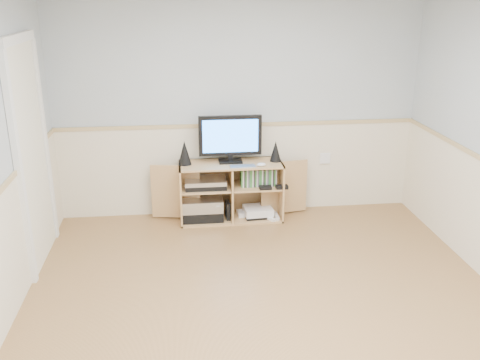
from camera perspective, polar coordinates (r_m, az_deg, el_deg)
name	(u,v)px	position (r m, az deg, el deg)	size (l,w,h in m)	color
room	(264,167)	(3.85, 2.54, 1.37)	(4.04, 4.54, 2.54)	#B1834E
media_cabinet	(231,189)	(5.95, -1.02, -0.97)	(1.75, 0.42, 0.65)	tan
monitor	(230,137)	(5.76, -1.05, 4.60)	(0.68, 0.18, 0.51)	black
speaker_left	(185,153)	(5.75, -5.93, 2.92)	(0.14, 0.14, 0.26)	black
speaker_right	(276,151)	(5.85, 3.81, 3.08)	(0.12, 0.12, 0.23)	black
keyboard	(243,166)	(5.67, 0.29, 1.47)	(0.27, 0.11, 0.01)	#BDBDC1
mouse	(261,165)	(5.70, 2.29, 1.66)	(0.10, 0.06, 0.04)	white
av_components	(204,201)	(5.92, -3.90, -2.29)	(0.52, 0.33, 0.47)	black
game_consoles	(257,212)	(6.02, 1.81, -3.41)	(0.45, 0.30, 0.11)	white
game_cases	(258,177)	(5.87, 1.97, 0.31)	(0.39, 0.14, 0.19)	#3F8C3F
wall_outlet	(325,158)	(6.22, 9.04, 2.31)	(0.12, 0.03, 0.12)	white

